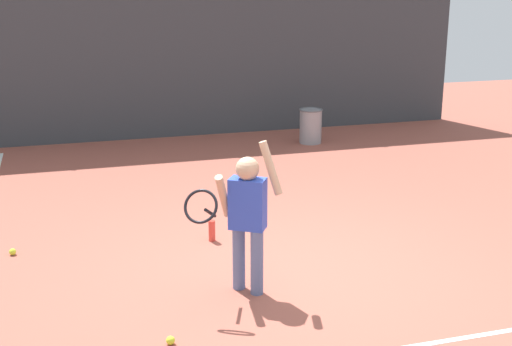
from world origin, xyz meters
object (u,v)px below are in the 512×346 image
(ball_hopper, at_px, (311,126))
(tennis_ball_3, at_px, (171,340))
(water_bottle, at_px, (212,231))
(tennis_ball_4, at_px, (13,252))
(tennis_player, at_px, (246,213))

(ball_hopper, xyz_separation_m, tennis_ball_3, (-3.29, -5.72, -0.26))
(water_bottle, distance_m, tennis_ball_3, 2.09)
(tennis_ball_3, bearing_deg, ball_hopper, 60.13)
(ball_hopper, relative_size, water_bottle, 2.55)
(water_bottle, bearing_deg, tennis_ball_4, 174.58)
(tennis_ball_3, xyz_separation_m, tennis_ball_4, (-1.20, 2.13, 0.00))
(ball_hopper, distance_m, tennis_ball_4, 5.76)
(water_bottle, bearing_deg, tennis_ball_3, -111.44)
(tennis_ball_3, relative_size, tennis_ball_4, 1.00)
(water_bottle, height_order, tennis_ball_4, water_bottle)
(water_bottle, height_order, tennis_ball_3, water_bottle)
(tennis_player, xyz_separation_m, tennis_ball_4, (-1.98, 1.43, -0.69))
(water_bottle, distance_m, tennis_ball_4, 1.98)
(tennis_ball_3, bearing_deg, tennis_player, 41.87)
(tennis_ball_4, bearing_deg, tennis_player, -35.76)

